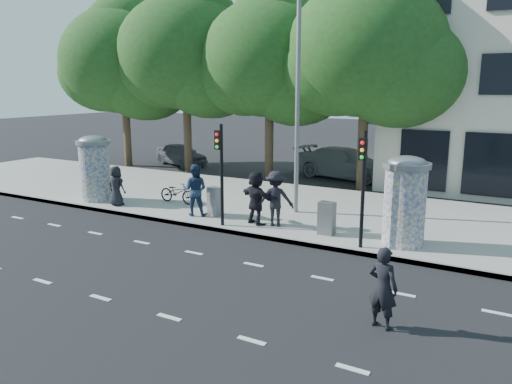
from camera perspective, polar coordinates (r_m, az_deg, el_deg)
The scene contains 24 objects.
ground at distance 13.70m, azimuth -10.61°, elevation -8.53°, with size 120.00×120.00×0.00m, color black.
sidewalk at distance 19.74m, azimuth 3.42°, elevation -1.70°, with size 40.00×8.00×0.15m, color gray.
curb at distance 16.40m, azimuth -2.65°, elevation -4.58°, with size 40.00×0.10×0.16m, color slate.
lane_dash_near at distance 12.23m, azimuth -17.34°, elevation -11.47°, with size 32.00×0.12×0.01m, color silver.
lane_dash_far at distance 14.73m, azimuth -7.11°, elevation -6.91°, with size 32.00×0.12×0.01m, color silver.
ad_column_left at distance 21.34m, azimuth -17.95°, elevation 2.78°, with size 1.36×1.36×2.65m.
ad_column_right at distance 15.15m, azimuth 16.65°, elevation -0.77°, with size 1.36×1.36×2.65m.
traffic_pole_near at distance 16.43m, azimuth -4.06°, elevation 3.16°, with size 0.22×0.31×3.40m.
traffic_pole_far at distance 14.40m, azimuth 12.13°, elevation 1.64°, with size 0.22×0.31×3.40m.
street_lamp at distance 18.04m, azimuth 4.72°, elevation 12.12°, with size 0.25×0.93×8.00m.
tree_far_left at distance 30.87m, azimuth -14.94°, elevation 14.34°, with size 7.20×7.20×9.26m.
tree_mid_left at distance 27.96m, azimuth -8.08°, elevation 15.53°, with size 7.20×7.20×9.57m.
tree_near_left at distance 25.42m, azimuth 1.56°, elevation 15.01°, with size 6.80×6.80×8.97m.
tree_center at distance 23.15m, azimuth 12.53°, elevation 15.64°, with size 7.00×7.00×9.30m.
ped_a at distance 20.21m, azimuth -15.69°, elevation 0.68°, with size 0.76×0.50×1.56m, color black.
ped_c at distance 18.07m, azimuth -6.99°, elevation 0.24°, with size 0.91×0.71×1.88m, color #1F304D.
ped_d at distance 16.61m, azimuth 2.26°, elevation -0.76°, with size 1.20×0.69×1.86m, color black.
ped_f at distance 16.82m, azimuth 0.01°, elevation -0.64°, with size 1.70×0.61×1.83m, color black.
man_road at distance 10.38m, azimuth 14.30°, elevation -10.56°, with size 0.62×0.41×1.69m, color black.
bicycle at distance 20.16m, azimuth -9.00°, elevation -0.04°, with size 1.67×0.58×0.87m, color black.
cabinet_left at distance 18.13m, azimuth -4.74°, elevation -1.06°, with size 0.49×0.36×1.02m, color gray.
cabinet_right at distance 15.89m, azimuth 8.08°, elevation -2.99°, with size 0.50×0.36×1.05m, color slate.
car_left at distance 30.75m, azimuth -8.56°, elevation 4.29°, with size 3.88×1.56×1.32m, color #4E5154.
car_right at distance 26.49m, azimuth 10.22°, elevation 3.26°, with size 5.44×2.21×1.58m, color slate.
Camera 1 is at (8.34, -9.76, 4.79)m, focal length 35.00 mm.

